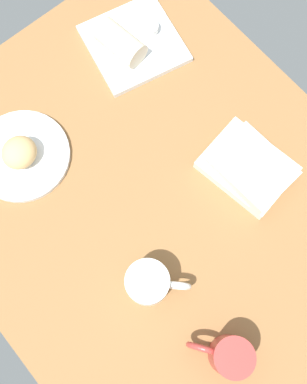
{
  "coord_description": "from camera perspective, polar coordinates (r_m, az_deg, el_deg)",
  "views": [
    {
      "loc": [
        22.42,
        -19.12,
        107.87
      ],
      "look_at": [
        0.58,
        -0.54,
        7.0
      ],
      "focal_mm": 43.69,
      "sensor_mm": 36.0,
      "label": 1
    }
  ],
  "objects": [
    {
      "name": "breakfast_wrap",
      "position": [
        1.19,
        -4.03,
        17.7
      ],
      "size": [
        12.73,
        8.0,
        6.51
      ],
      "primitive_type": "cylinder",
      "rotation": [
        1.57,
        0.0,
        1.7
      ],
      "color": "beige",
      "rests_on": "square_plate"
    },
    {
      "name": "sauce_cup",
      "position": [
        1.24,
        -0.55,
        19.41
      ],
      "size": [
        4.71,
        4.71,
        2.42
      ],
      "color": "silver",
      "rests_on": "square_plate"
    },
    {
      "name": "dining_table",
      "position": [
        1.1,
        0.02,
        -0.32
      ],
      "size": [
        110.0,
        90.0,
        4.0
      ],
      "primitive_type": "cube",
      "color": "olive",
      "rests_on": "ground"
    },
    {
      "name": "book_stack",
      "position": [
        1.09,
        11.64,
        2.95
      ],
      "size": [
        21.63,
        18.02,
        6.41
      ],
      "color": "silver",
      "rests_on": "dining_table"
    },
    {
      "name": "square_plate",
      "position": [
        1.24,
        -2.4,
        17.65
      ],
      "size": [
        26.18,
        26.18,
        1.6
      ],
      "primitive_type": "cube",
      "rotation": [
        0.0,
        0.0,
        -0.22
      ],
      "color": "white",
      "rests_on": "dining_table"
    },
    {
      "name": "second_mug",
      "position": [
        1.0,
        9.17,
        -19.13
      ],
      "size": [
        12.11,
        9.88,
        9.86
      ],
      "color": "#B23833",
      "rests_on": "dining_table"
    },
    {
      "name": "round_plate",
      "position": [
        1.14,
        -15.78,
        4.29
      ],
      "size": [
        22.72,
        22.72,
        1.4
      ],
      "primitive_type": "cylinder",
      "color": "white",
      "rests_on": "dining_table"
    },
    {
      "name": "coffee_mug",
      "position": [
        1.0,
        -0.52,
        -11.04
      ],
      "size": [
        11.69,
        11.51,
        8.65
      ],
      "color": "white",
      "rests_on": "dining_table"
    },
    {
      "name": "scone_pastry",
      "position": [
        1.11,
        -16.08,
        4.65
      ],
      "size": [
        9.28,
        9.62,
        5.91
      ],
      "primitive_type": "ellipsoid",
      "rotation": [
        0.0,
        0.0,
        4.92
      ],
      "color": "tan",
      "rests_on": "round_plate"
    }
  ]
}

